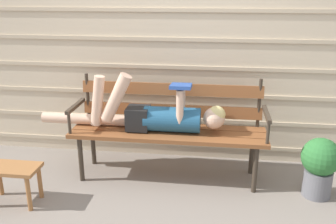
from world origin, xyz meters
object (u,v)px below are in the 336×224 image
(reclining_person, at_px, (155,115))
(footstool, at_px, (12,174))
(potted_plant, at_px, (320,164))
(park_bench, at_px, (169,123))

(reclining_person, distance_m, footstool, 1.28)
(footstool, relative_size, potted_plant, 0.86)
(reclining_person, bearing_deg, park_bench, 29.51)
(reclining_person, height_order, footstool, reclining_person)
(footstool, bearing_deg, reclining_person, 29.08)
(reclining_person, bearing_deg, footstool, -150.92)
(park_bench, distance_m, potted_plant, 1.33)
(reclining_person, distance_m, potted_plant, 1.46)
(park_bench, distance_m, reclining_person, 0.17)
(park_bench, relative_size, reclining_person, 1.03)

